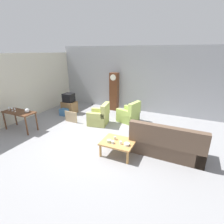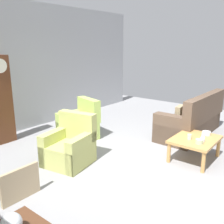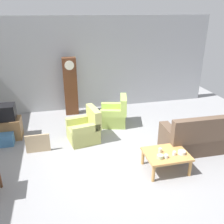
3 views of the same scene
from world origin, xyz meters
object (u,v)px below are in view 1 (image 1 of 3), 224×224
(glass_dome_cloche, at_px, (27,111))
(wine_glass_tall, at_px, (9,108))
(console_table_dark, at_px, (19,114))
(grandfather_clock, at_px, (114,92))
(cup_white_porcelain, at_px, (121,143))
(tv_stand_cabinet, at_px, (70,107))
(armchair_olive_far, at_px, (129,115))
(cup_cream_tall, at_px, (115,138))
(framed_picture_leaning, at_px, (71,117))
(bowl_white_stacked, at_px, (127,144))
(couch_floral, at_px, (166,144))
(coffee_table_wood, at_px, (118,143))
(tv_crt, at_px, (69,98))
(wine_glass_short, at_px, (15,109))
(storage_box_blue, at_px, (65,112))
(wine_glass_mid, at_px, (12,108))
(armchair_olive_near, at_px, (99,117))
(bowl_shallow_green, at_px, (109,141))
(cup_blue_rimmed, at_px, (113,142))

(glass_dome_cloche, height_order, wine_glass_tall, glass_dome_cloche)
(console_table_dark, xyz_separation_m, grandfather_clock, (2.34, 3.77, 0.32))
(grandfather_clock, height_order, cup_white_porcelain, grandfather_clock)
(tv_stand_cabinet, bearing_deg, armchair_olive_far, 3.35)
(glass_dome_cloche, relative_size, cup_cream_tall, 1.69)
(framed_picture_leaning, xyz_separation_m, bowl_white_stacked, (3.14, -1.54, 0.23))
(couch_floral, bearing_deg, coffee_table_wood, -156.15)
(tv_crt, distance_m, wine_glass_tall, 2.63)
(glass_dome_cloche, height_order, wine_glass_short, glass_dome_cloche)
(couch_floral, height_order, wine_glass_short, couch_floral)
(framed_picture_leaning, xyz_separation_m, storage_box_blue, (-0.84, 0.63, -0.08))
(wine_glass_tall, distance_m, wine_glass_short, 0.38)
(framed_picture_leaning, distance_m, glass_dome_cloche, 1.77)
(cup_cream_tall, bearing_deg, storage_box_blue, 150.58)
(glass_dome_cloche, bearing_deg, armchair_olive_far, 38.57)
(console_table_dark, xyz_separation_m, wine_glass_mid, (-0.29, -0.04, 0.22))
(coffee_table_wood, bearing_deg, cup_white_porcelain, -39.23)
(console_table_dark, xyz_separation_m, wine_glass_tall, (-0.48, -0.04, 0.22))
(storage_box_blue, relative_size, glass_dome_cloche, 2.81)
(console_table_dark, bearing_deg, armchair_olive_near, 35.13)
(grandfather_clock, distance_m, cup_white_porcelain, 4.33)
(tv_stand_cabinet, height_order, wine_glass_short, wine_glass_short)
(bowl_white_stacked, bearing_deg, framed_picture_leaning, 153.92)
(storage_box_blue, relative_size, wine_glass_short, 2.85)
(coffee_table_wood, bearing_deg, wine_glass_mid, -179.19)
(coffee_table_wood, height_order, cup_cream_tall, cup_cream_tall)
(tv_stand_cabinet, bearing_deg, armchair_olive_near, -17.06)
(console_table_dark, height_order, bowl_white_stacked, console_table_dark)
(framed_picture_leaning, height_order, wine_glass_mid, wine_glass_mid)
(cup_white_porcelain, height_order, cup_cream_tall, cup_cream_tall)
(armchair_olive_near, bearing_deg, armchair_olive_far, 37.78)
(coffee_table_wood, distance_m, wine_glass_mid, 4.45)
(wine_glass_tall, bearing_deg, framed_picture_leaning, 40.03)
(cup_white_porcelain, relative_size, bowl_white_stacked, 0.55)
(couch_floral, distance_m, coffee_table_wood, 1.44)
(tv_stand_cabinet, bearing_deg, bowl_white_stacked, -32.19)
(tv_crt, relative_size, storage_box_blue, 1.03)
(couch_floral, bearing_deg, cup_white_porcelain, -149.98)
(couch_floral, xyz_separation_m, cup_cream_tall, (-1.44, -0.51, 0.13))
(tv_crt, relative_size, bowl_white_stacked, 2.98)
(tv_stand_cabinet, relative_size, framed_picture_leaning, 1.13)
(tv_stand_cabinet, relative_size, wine_glass_short, 4.17)
(console_table_dark, height_order, wine_glass_tall, wine_glass_tall)
(couch_floral, height_order, cup_white_porcelain, couch_floral)
(bowl_white_stacked, bearing_deg, grandfather_clock, 118.63)
(storage_box_blue, relative_size, bowl_shallow_green, 3.30)
(tv_crt, bearing_deg, cup_blue_rimmed, -35.73)
(glass_dome_cloche, relative_size, cup_white_porcelain, 1.87)
(console_table_dark, distance_m, glass_dome_cloche, 0.45)
(armchair_olive_far, height_order, cup_white_porcelain, armchair_olive_far)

